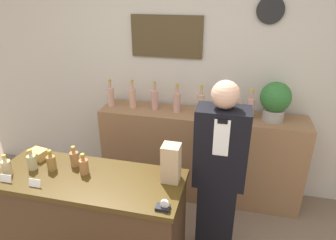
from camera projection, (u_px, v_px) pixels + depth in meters
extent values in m
cube|color=beige|center=(184.00, 72.00, 3.21)|extent=(5.20, 0.06, 2.70)
cube|color=#493A21|center=(167.00, 37.00, 3.06)|extent=(0.75, 0.02, 0.42)
cylinder|color=black|center=(270.00, 10.00, 2.74)|extent=(0.25, 0.03, 0.25)
cube|color=#8E6642|center=(199.00, 155.00, 3.28)|extent=(2.14, 0.40, 0.99)
cube|color=#422B19|center=(94.00, 227.00, 2.39)|extent=(1.39, 0.52, 0.87)
cube|color=#3F2D0E|center=(88.00, 179.00, 2.20)|extent=(1.42, 0.55, 0.04)
cube|color=black|center=(215.00, 217.00, 2.57)|extent=(0.30, 0.24, 0.74)
cube|color=black|center=(221.00, 147.00, 2.29)|extent=(0.40, 0.24, 0.64)
cube|color=white|center=(221.00, 138.00, 2.12)|extent=(0.11, 0.01, 0.28)
cube|color=black|center=(223.00, 122.00, 2.07)|extent=(0.07, 0.01, 0.03)
sphere|color=tan|center=(226.00, 95.00, 2.12)|extent=(0.21, 0.21, 0.21)
cylinder|color=#9E998E|center=(273.00, 115.00, 2.91)|extent=(0.20, 0.20, 0.11)
sphere|color=#2D6B2D|center=(276.00, 97.00, 2.84)|extent=(0.29, 0.29, 0.29)
cube|color=tan|center=(171.00, 163.00, 2.11)|extent=(0.13, 0.12, 0.28)
cube|color=black|center=(163.00, 208.00, 1.87)|extent=(0.09, 0.06, 0.02)
cylinder|color=silver|center=(165.00, 204.00, 1.86)|extent=(0.06, 0.02, 0.06)
cube|color=white|center=(6.00, 178.00, 2.13)|extent=(0.09, 0.02, 0.06)
cube|color=white|center=(35.00, 183.00, 2.08)|extent=(0.09, 0.02, 0.06)
cube|color=tan|center=(38.00, 154.00, 2.42)|extent=(0.15, 0.13, 0.08)
cylinder|color=tan|center=(7.00, 168.00, 2.20)|extent=(0.07, 0.07, 0.11)
cylinder|color=tan|center=(5.00, 159.00, 2.17)|extent=(0.03, 0.03, 0.04)
cylinder|color=#B29933|center=(4.00, 156.00, 2.16)|extent=(0.03, 0.03, 0.01)
cylinder|color=tan|center=(32.00, 162.00, 2.27)|extent=(0.07, 0.07, 0.11)
cylinder|color=tan|center=(30.00, 154.00, 2.24)|extent=(0.03, 0.03, 0.04)
cylinder|color=#B29933|center=(30.00, 151.00, 2.23)|extent=(0.03, 0.03, 0.01)
cylinder|color=olive|center=(51.00, 163.00, 2.26)|extent=(0.07, 0.07, 0.11)
cylinder|color=olive|center=(50.00, 154.00, 2.23)|extent=(0.03, 0.03, 0.04)
cylinder|color=#B29933|center=(49.00, 151.00, 2.22)|extent=(0.03, 0.03, 0.01)
cylinder|color=#99693E|center=(75.00, 159.00, 2.32)|extent=(0.07, 0.07, 0.11)
cylinder|color=#99693E|center=(73.00, 150.00, 2.29)|extent=(0.03, 0.03, 0.04)
cylinder|color=#B29933|center=(73.00, 147.00, 2.28)|extent=(0.03, 0.03, 0.01)
cylinder|color=#A16A3D|center=(84.00, 167.00, 2.22)|extent=(0.07, 0.07, 0.11)
cylinder|color=#A16A3D|center=(83.00, 158.00, 2.19)|extent=(0.03, 0.03, 0.04)
cylinder|color=#B29933|center=(82.00, 155.00, 2.18)|extent=(0.03, 0.03, 0.01)
cylinder|color=tan|center=(111.00, 97.00, 3.24)|extent=(0.08, 0.08, 0.20)
cylinder|color=tan|center=(110.00, 85.00, 3.18)|extent=(0.03, 0.03, 0.07)
cylinder|color=#B29933|center=(109.00, 80.00, 3.16)|extent=(0.03, 0.03, 0.02)
cylinder|color=tan|center=(133.00, 98.00, 3.20)|extent=(0.08, 0.08, 0.20)
cylinder|color=tan|center=(132.00, 86.00, 3.14)|extent=(0.03, 0.03, 0.07)
cylinder|color=#B29933|center=(132.00, 81.00, 3.12)|extent=(0.03, 0.03, 0.02)
cylinder|color=tan|center=(155.00, 100.00, 3.15)|extent=(0.08, 0.08, 0.20)
cylinder|color=tan|center=(155.00, 87.00, 3.10)|extent=(0.03, 0.03, 0.07)
cylinder|color=#B29933|center=(154.00, 83.00, 3.08)|extent=(0.03, 0.03, 0.02)
cylinder|color=tan|center=(177.00, 103.00, 3.08)|extent=(0.08, 0.08, 0.20)
cylinder|color=tan|center=(177.00, 90.00, 3.02)|extent=(0.03, 0.03, 0.07)
cylinder|color=#B29933|center=(177.00, 85.00, 3.00)|extent=(0.03, 0.03, 0.02)
cylinder|color=tan|center=(201.00, 104.00, 3.04)|extent=(0.08, 0.08, 0.20)
cylinder|color=tan|center=(201.00, 91.00, 2.98)|extent=(0.03, 0.03, 0.07)
cylinder|color=#B29933|center=(202.00, 87.00, 2.96)|extent=(0.03, 0.03, 0.02)
cylinder|color=tan|center=(225.00, 107.00, 2.97)|extent=(0.08, 0.08, 0.20)
cylinder|color=tan|center=(226.00, 94.00, 2.91)|extent=(0.03, 0.03, 0.07)
cylinder|color=#B29933|center=(226.00, 89.00, 2.89)|extent=(0.03, 0.03, 0.02)
cylinder|color=tan|center=(250.00, 109.00, 2.92)|extent=(0.08, 0.08, 0.20)
cylinder|color=tan|center=(252.00, 95.00, 2.87)|extent=(0.03, 0.03, 0.07)
cylinder|color=#B29933|center=(252.00, 91.00, 2.85)|extent=(0.03, 0.03, 0.02)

